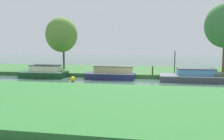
{
  "coord_description": "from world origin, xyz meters",
  "views": [
    {
      "loc": [
        1.51,
        -20.88,
        3.3
      ],
      "look_at": [
        -2.46,
        1.2,
        0.9
      ],
      "focal_mm": 36.88,
      "sensor_mm": 36.0,
      "label": 1
    }
  ],
  "objects_px": {
    "channel_buoy": "(73,79)",
    "navy_narrowboat": "(111,73)",
    "forest_cruiser": "(44,72)",
    "lamp_post": "(175,58)",
    "slate_barge": "(193,76)",
    "willow_tree_left": "(62,35)",
    "mooring_post_near": "(153,70)"
  },
  "relations": [
    {
      "from": "channel_buoy",
      "to": "navy_narrowboat",
      "type": "bearing_deg",
      "value": 34.59
    },
    {
      "from": "forest_cruiser",
      "to": "lamp_post",
      "type": "bearing_deg",
      "value": 11.32
    },
    {
      "from": "slate_barge",
      "to": "channel_buoy",
      "type": "bearing_deg",
      "value": -168.65
    },
    {
      "from": "forest_cruiser",
      "to": "mooring_post_near",
      "type": "distance_m",
      "value": 11.18
    },
    {
      "from": "navy_narrowboat",
      "to": "channel_buoy",
      "type": "relative_size",
      "value": 10.2
    },
    {
      "from": "willow_tree_left",
      "to": "mooring_post_near",
      "type": "bearing_deg",
      "value": -15.33
    },
    {
      "from": "mooring_post_near",
      "to": "lamp_post",
      "type": "bearing_deg",
      "value": 29.62
    },
    {
      "from": "mooring_post_near",
      "to": "navy_narrowboat",
      "type": "bearing_deg",
      "value": -160.92
    },
    {
      "from": "lamp_post",
      "to": "forest_cruiser",
      "type": "bearing_deg",
      "value": -168.68
    },
    {
      "from": "forest_cruiser",
      "to": "channel_buoy",
      "type": "height_order",
      "value": "forest_cruiser"
    },
    {
      "from": "navy_narrowboat",
      "to": "mooring_post_near",
      "type": "xyz_separation_m",
      "value": [
        4.01,
        1.39,
        0.25
      ]
    },
    {
      "from": "forest_cruiser",
      "to": "lamp_post",
      "type": "distance_m",
      "value": 13.7
    },
    {
      "from": "slate_barge",
      "to": "channel_buoy",
      "type": "distance_m",
      "value": 11.14
    },
    {
      "from": "navy_narrowboat",
      "to": "slate_barge",
      "type": "bearing_deg",
      "value": 0.0
    },
    {
      "from": "slate_barge",
      "to": "forest_cruiser",
      "type": "distance_m",
      "value": 14.82
    },
    {
      "from": "navy_narrowboat",
      "to": "forest_cruiser",
      "type": "relative_size",
      "value": 1.01
    },
    {
      "from": "channel_buoy",
      "to": "slate_barge",
      "type": "bearing_deg",
      "value": 11.35
    },
    {
      "from": "lamp_post",
      "to": "channel_buoy",
      "type": "distance_m",
      "value": 10.78
    },
    {
      "from": "slate_barge",
      "to": "navy_narrowboat",
      "type": "height_order",
      "value": "navy_narrowboat"
    },
    {
      "from": "navy_narrowboat",
      "to": "mooring_post_near",
      "type": "relative_size",
      "value": 5.82
    },
    {
      "from": "willow_tree_left",
      "to": "mooring_post_near",
      "type": "xyz_separation_m",
      "value": [
        10.9,
        -2.99,
        -3.77
      ]
    },
    {
      "from": "navy_narrowboat",
      "to": "lamp_post",
      "type": "height_order",
      "value": "lamp_post"
    },
    {
      "from": "forest_cruiser",
      "to": "mooring_post_near",
      "type": "height_order",
      "value": "forest_cruiser"
    },
    {
      "from": "willow_tree_left",
      "to": "mooring_post_near",
      "type": "height_order",
      "value": "willow_tree_left"
    },
    {
      "from": "forest_cruiser",
      "to": "lamp_post",
      "type": "relative_size",
      "value": 1.93
    },
    {
      "from": "willow_tree_left",
      "to": "slate_barge",
      "type": "bearing_deg",
      "value": -16.65
    },
    {
      "from": "forest_cruiser",
      "to": "channel_buoy",
      "type": "distance_m",
      "value": 4.49
    },
    {
      "from": "navy_narrowboat",
      "to": "lamp_post",
      "type": "bearing_deg",
      "value": 23.08
    },
    {
      "from": "slate_barge",
      "to": "navy_narrowboat",
      "type": "relative_size",
      "value": 1.17
    },
    {
      "from": "lamp_post",
      "to": "willow_tree_left",
      "type": "bearing_deg",
      "value": 172.64
    },
    {
      "from": "slate_barge",
      "to": "willow_tree_left",
      "type": "relative_size",
      "value": 0.91
    },
    {
      "from": "slate_barge",
      "to": "willow_tree_left",
      "type": "height_order",
      "value": "willow_tree_left"
    }
  ]
}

